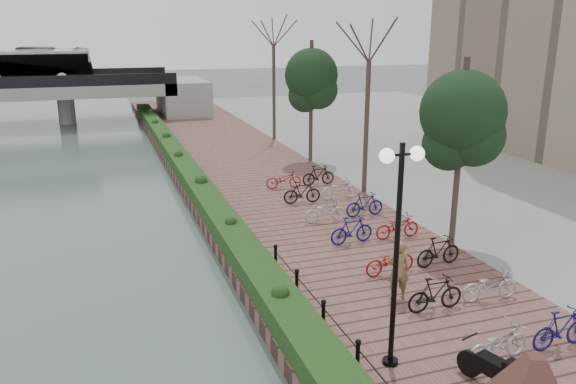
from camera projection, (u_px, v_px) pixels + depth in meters
name	position (u px, v px, depth m)	size (l,w,h in m)	color
promenade	(273.00, 196.00, 26.61)	(8.00, 75.00, 0.50)	brown
inland_pavement	(544.00, 170.00, 31.59)	(24.00, 75.00, 0.50)	gray
hedge	(192.00, 178.00, 27.67)	(1.10, 56.00, 0.60)	#143513
chain_fence	(379.00, 383.00, 11.55)	(0.10, 14.10, 0.70)	black
lamppost	(399.00, 211.00, 11.81)	(1.02, 0.32, 5.13)	black
motorcycle	(495.00, 370.00, 11.74)	(0.50, 1.59, 0.99)	black
pedestrian	(398.00, 270.00, 15.70)	(0.64, 0.42, 1.75)	olive
bicycle_parking	(375.00, 228.00, 20.15)	(2.40, 17.32, 1.00)	silver
street_trees	(404.00, 137.00, 22.52)	(3.20, 37.12, 6.80)	#33241E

